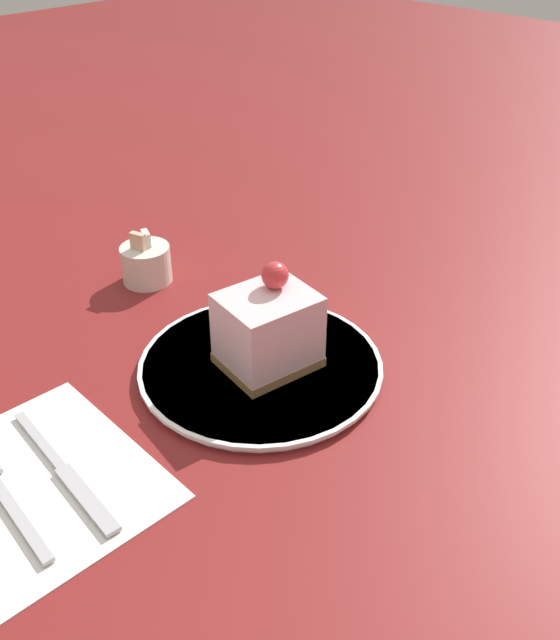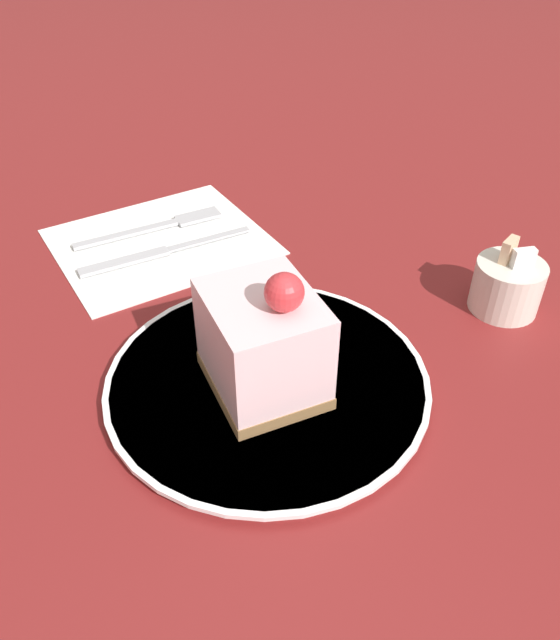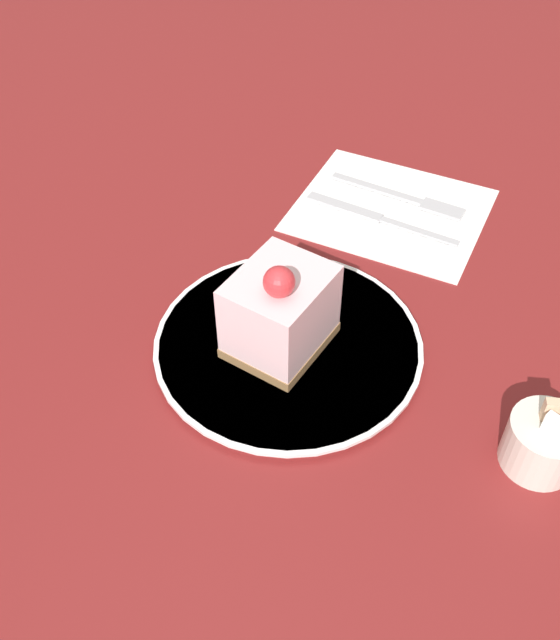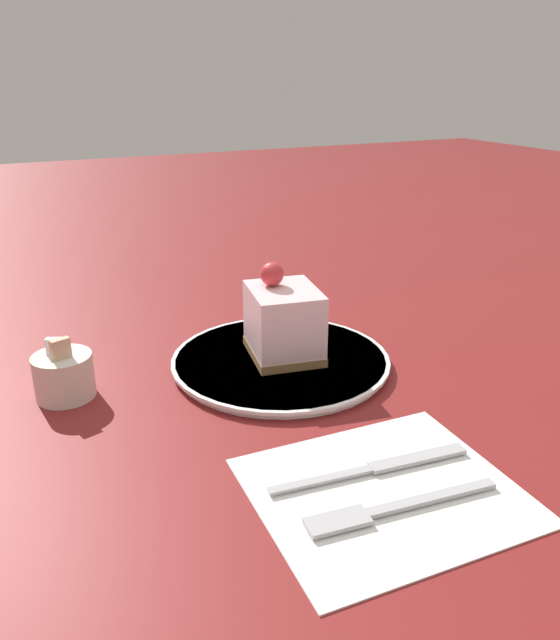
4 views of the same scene
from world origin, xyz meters
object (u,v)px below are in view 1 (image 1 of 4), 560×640
(plate, at_px, (261,366))
(cake_slice, at_px, (268,329))
(knife, at_px, (71,479))
(sugar_bowl, at_px, (146,263))

(plate, relative_size, cake_slice, 2.33)
(plate, bearing_deg, cake_slice, -48.96)
(knife, height_order, sugar_bowl, sugar_bowl)
(cake_slice, bearing_deg, knife, -172.61)
(knife, bearing_deg, cake_slice, 3.37)
(plate, distance_m, cake_slice, 0.05)
(knife, xyz_separation_m, sugar_bowl, (0.26, 0.24, 0.02))
(sugar_bowl, bearing_deg, cake_slice, -96.24)
(knife, distance_m, sugar_bowl, 0.35)
(knife, relative_size, sugar_bowl, 2.69)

